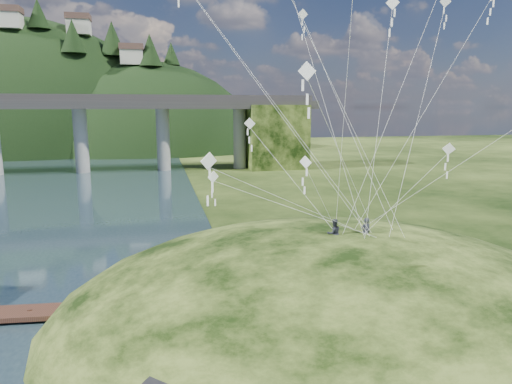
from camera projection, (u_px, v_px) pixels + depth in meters
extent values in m
plane|color=black|center=(208.00, 340.00, 24.92)|extent=(320.00, 320.00, 0.00)
ellipsoid|color=black|center=(331.00, 333.00, 28.79)|extent=(36.00, 32.00, 13.00)
cylinder|color=gray|center=(81.00, 139.00, 87.51)|extent=(2.60, 2.60, 13.00)
cylinder|color=gray|center=(163.00, 138.00, 90.76)|extent=(2.60, 2.60, 13.00)
cylinder|color=gray|center=(240.00, 137.00, 94.00)|extent=(2.60, 2.60, 13.00)
cube|color=black|center=(275.00, 137.00, 95.57)|extent=(12.00, 11.00, 13.00)
ellipsoid|color=black|center=(31.00, 169.00, 138.67)|extent=(96.00, 68.00, 88.00)
ellipsoid|color=black|center=(149.00, 182.00, 139.05)|extent=(76.00, 56.00, 72.00)
cone|color=black|center=(38.00, 14.00, 119.25)|extent=(5.83, 5.83, 7.67)
cone|color=black|center=(73.00, 36.00, 117.48)|extent=(6.47, 6.47, 8.51)
cone|color=black|center=(112.00, 39.00, 125.93)|extent=(7.13, 7.13, 9.38)
cone|color=black|center=(150.00, 50.00, 123.90)|extent=(6.56, 6.56, 8.63)
cone|color=black|center=(171.00, 54.00, 130.54)|extent=(4.88, 4.88, 6.42)
cube|color=beige|center=(9.00, 21.00, 116.35)|extent=(6.00, 5.00, 4.00)
cube|color=brown|center=(8.00, 10.00, 115.85)|extent=(6.40, 5.40, 1.60)
cube|color=beige|center=(79.00, 27.00, 125.48)|extent=(6.00, 5.00, 4.00)
cube|color=brown|center=(78.00, 17.00, 124.99)|extent=(6.40, 5.40, 1.60)
cube|color=beige|center=(132.00, 58.00, 124.17)|extent=(6.00, 5.00, 4.00)
cube|color=brown|center=(131.00, 47.00, 123.67)|extent=(6.40, 5.40, 1.60)
cube|color=#311B14|center=(74.00, 310.00, 27.68)|extent=(12.20, 2.98, 0.30)
cylinder|color=#311B14|center=(30.00, 316.00, 27.41)|extent=(0.26, 0.26, 0.86)
cylinder|color=#311B14|center=(75.00, 314.00, 27.72)|extent=(0.26, 0.26, 0.86)
cylinder|color=#311B14|center=(118.00, 311.00, 28.04)|extent=(0.26, 0.26, 0.86)
cylinder|color=#311B14|center=(161.00, 309.00, 28.35)|extent=(0.26, 0.26, 0.86)
imported|color=#23252F|center=(366.00, 218.00, 27.83)|extent=(0.75, 0.56, 1.88)
imported|color=#23252F|center=(334.00, 219.00, 27.47)|extent=(0.92, 0.73, 1.82)
cube|color=white|center=(213.00, 177.00, 30.97)|extent=(0.80, 0.41, 0.86)
cube|color=white|center=(213.00, 186.00, 31.08)|extent=(0.10, 0.08, 0.50)
cube|color=white|center=(213.00, 194.00, 31.19)|extent=(0.10, 0.08, 0.50)
cube|color=white|center=(214.00, 203.00, 31.30)|extent=(0.10, 0.08, 0.50)
cube|color=white|center=(307.00, 71.00, 17.36)|extent=(0.57, 0.53, 0.72)
cube|color=white|center=(307.00, 85.00, 17.45)|extent=(0.09, 0.06, 0.43)
cube|color=white|center=(306.00, 99.00, 17.55)|extent=(0.09, 0.06, 0.43)
cube|color=white|center=(306.00, 113.00, 17.64)|extent=(0.09, 0.06, 0.43)
cube|color=white|center=(181.00, 4.00, 26.60)|extent=(0.09, 0.07, 0.44)
cube|color=white|center=(446.00, 2.00, 28.54)|extent=(0.67, 0.26, 0.69)
cube|color=white|center=(445.00, 10.00, 28.63)|extent=(0.09, 0.03, 0.41)
cube|color=white|center=(444.00, 18.00, 28.72)|extent=(0.09, 0.03, 0.41)
cube|color=white|center=(444.00, 26.00, 28.81)|extent=(0.09, 0.03, 0.41)
cube|color=white|center=(306.00, 162.00, 22.78)|extent=(0.47, 0.54, 0.67)
cube|color=white|center=(305.00, 172.00, 22.87)|extent=(0.08, 0.06, 0.40)
cube|color=white|center=(305.00, 181.00, 22.95)|extent=(0.08, 0.06, 0.40)
cube|color=white|center=(305.00, 191.00, 23.04)|extent=(0.08, 0.06, 0.40)
cube|color=white|center=(393.00, 3.00, 27.82)|extent=(0.66, 0.58, 0.81)
cube|color=white|center=(392.00, 13.00, 27.93)|extent=(0.11, 0.06, 0.48)
cube|color=white|center=(392.00, 23.00, 28.04)|extent=(0.11, 0.06, 0.48)
cube|color=white|center=(391.00, 33.00, 28.15)|extent=(0.11, 0.06, 0.48)
cube|color=white|center=(209.00, 161.00, 18.50)|extent=(0.71, 0.36, 0.75)
cube|color=white|center=(209.00, 174.00, 18.60)|extent=(0.09, 0.08, 0.44)
cube|color=white|center=(209.00, 187.00, 18.70)|extent=(0.09, 0.08, 0.44)
cube|color=white|center=(209.00, 200.00, 18.80)|extent=(0.09, 0.08, 0.44)
cube|color=white|center=(449.00, 149.00, 27.26)|extent=(0.71, 0.35, 0.74)
cube|color=white|center=(448.00, 158.00, 27.36)|extent=(0.10, 0.03, 0.44)
cube|color=white|center=(447.00, 167.00, 27.46)|extent=(0.10, 0.03, 0.44)
cube|color=white|center=(447.00, 176.00, 27.56)|extent=(0.10, 0.03, 0.44)
cube|color=white|center=(303.00, 14.00, 33.54)|extent=(0.76, 0.16, 0.76)
cube|color=white|center=(303.00, 22.00, 33.64)|extent=(0.10, 0.02, 0.44)
cube|color=white|center=(302.00, 30.00, 33.74)|extent=(0.10, 0.02, 0.44)
cube|color=white|center=(302.00, 37.00, 33.84)|extent=(0.10, 0.02, 0.44)
cube|color=white|center=(250.00, 123.00, 31.02)|extent=(0.71, 0.43, 0.78)
cube|color=white|center=(250.00, 132.00, 31.13)|extent=(0.11, 0.05, 0.46)
cube|color=white|center=(250.00, 140.00, 31.23)|extent=(0.11, 0.05, 0.46)
cube|color=white|center=(250.00, 148.00, 31.34)|extent=(0.11, 0.05, 0.46)
cube|color=white|center=(491.00, 4.00, 26.58)|extent=(0.08, 0.07, 0.40)
cube|color=white|center=(490.00, 12.00, 26.67)|extent=(0.08, 0.07, 0.40)
cube|color=white|center=(489.00, 21.00, 26.76)|extent=(0.08, 0.07, 0.40)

